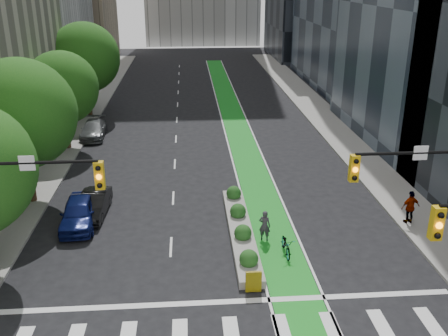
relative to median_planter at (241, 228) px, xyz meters
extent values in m
plane|color=black|center=(-1.20, -7.04, -0.37)|extent=(160.00, 160.00, 0.00)
cube|color=gray|center=(-13.00, 17.96, -0.30)|extent=(3.60, 90.00, 0.15)
cube|color=gray|center=(10.60, 17.96, -0.30)|extent=(3.60, 90.00, 0.15)
cube|color=#1A8F22|center=(1.80, 22.96, -0.37)|extent=(2.20, 70.00, 0.01)
cylinder|color=black|center=(-12.20, 4.96, 2.15)|extent=(0.44, 0.44, 5.04)
sphere|color=#0F4913|center=(-12.20, 4.96, 5.21)|extent=(6.40, 6.40, 6.40)
cylinder|color=black|center=(-12.20, 14.96, 1.87)|extent=(0.44, 0.44, 4.48)
sphere|color=#0F4913|center=(-12.20, 14.96, 4.59)|extent=(5.60, 5.60, 5.60)
cylinder|color=black|center=(-12.20, 24.96, 2.20)|extent=(0.44, 0.44, 5.15)
sphere|color=#0F4913|center=(-12.20, 24.96, 5.33)|extent=(6.60, 6.60, 6.60)
cylinder|color=black|center=(-8.65, -6.54, 6.43)|extent=(5.50, 0.12, 0.12)
cube|color=gold|center=(-5.90, -6.54, 5.88)|extent=(0.34, 0.28, 1.05)
sphere|color=orange|center=(-5.90, -6.70, 5.88)|extent=(0.20, 0.20, 0.20)
cube|color=white|center=(-8.37, -6.57, 6.43)|extent=(0.55, 0.04, 0.55)
cylinder|color=black|center=(6.25, -6.54, 6.43)|extent=(5.50, 0.12, 0.12)
cube|color=gold|center=(3.50, -6.54, 5.88)|extent=(0.34, 0.28, 1.05)
sphere|color=orange|center=(3.50, -6.70, 5.88)|extent=(0.20, 0.20, 0.20)
cube|color=white|center=(5.97, -6.57, 6.43)|extent=(0.55, 0.04, 0.55)
cube|color=gold|center=(4.50, -11.04, 5.88)|extent=(0.34, 0.28, 1.05)
sphere|color=orange|center=(4.50, -11.20, 5.88)|extent=(0.20, 0.20, 0.20)
cube|color=gray|center=(0.00, -0.04, -0.17)|extent=(1.20, 10.00, 0.40)
cube|color=yellow|center=(0.00, -5.24, 0.18)|extent=(0.70, 0.12, 1.00)
sphere|color=#194C19|center=(0.00, -3.54, 0.28)|extent=(0.90, 0.90, 0.90)
sphere|color=#194C19|center=(0.00, -1.04, 0.28)|extent=(0.90, 0.90, 0.90)
sphere|color=#194C19|center=(0.00, 1.46, 0.28)|extent=(0.90, 0.90, 0.90)
sphere|color=#194C19|center=(0.00, 3.96, 0.28)|extent=(0.90, 0.90, 0.90)
imported|color=gray|center=(2.05, -2.12, 0.11)|extent=(0.66, 1.85, 0.97)
imported|color=#342E37|center=(1.17, -0.68, 0.47)|extent=(0.72, 0.61, 1.69)
imported|color=#0D1651|center=(-8.81, 1.76, 0.39)|extent=(2.12, 4.61, 1.53)
imported|color=black|center=(-8.20, 2.99, 0.30)|extent=(1.62, 4.12, 1.34)
imported|color=#595C5E|center=(-10.70, 18.01, 0.32)|extent=(2.13, 4.85, 1.39)
imported|color=gray|center=(9.41, 0.38, 0.72)|extent=(1.17, 0.66, 1.89)
camera|label=1|loc=(-2.67, -23.50, 12.65)|focal=40.00mm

